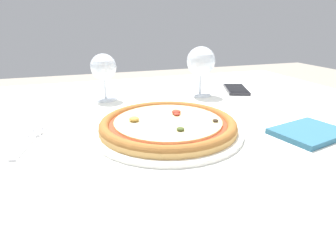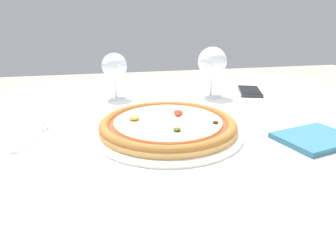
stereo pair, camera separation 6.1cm
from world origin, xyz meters
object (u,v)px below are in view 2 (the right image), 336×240
at_px(dining_table, 203,145).
at_px(cell_phone, 250,91).
at_px(wine_glass_far_right, 212,63).
at_px(wine_glass_far_left, 115,67).
at_px(pizza_plate, 168,126).
at_px(fork, 35,134).

relative_size(dining_table, cell_phone, 7.36).
bearing_deg(wine_glass_far_right, dining_table, -115.93).
height_order(wine_glass_far_left, wine_glass_far_right, wine_glass_far_right).
bearing_deg(dining_table, pizza_plate, -137.45).
height_order(wine_glass_far_right, cell_phone, wine_glass_far_right).
relative_size(pizza_plate, wine_glass_far_left, 2.30).
bearing_deg(wine_glass_far_right, fork, -154.65).
xyz_separation_m(pizza_plate, wine_glass_far_right, (0.20, 0.28, 0.09)).
bearing_deg(dining_table, cell_phone, 38.51).
xyz_separation_m(dining_table, wine_glass_far_left, (-0.22, 0.21, 0.19)).
bearing_deg(wine_glass_far_left, fork, -124.13).
bearing_deg(wine_glass_far_right, wine_glass_far_left, 171.90).
height_order(dining_table, wine_glass_far_left, wine_glass_far_left).
relative_size(pizza_plate, wine_glass_far_right, 2.06).
relative_size(pizza_plate, fork, 1.93).
distance_m(wine_glass_far_right, cell_phone, 0.18).
height_order(fork, wine_glass_far_right, wine_glass_far_right).
bearing_deg(wine_glass_far_right, cell_phone, 7.04).
bearing_deg(dining_table, fork, -170.58).
bearing_deg(cell_phone, dining_table, -141.49).
height_order(dining_table, pizza_plate, pizza_plate).
relative_size(fork, wine_glass_far_left, 1.19).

